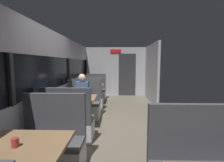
# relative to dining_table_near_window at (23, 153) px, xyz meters

# --- Properties ---
(ground_plane) EXTENTS (3.30, 9.20, 0.02)m
(ground_plane) POSITION_rel_dining_table_near_window_xyz_m (0.89, 2.09, -0.65)
(ground_plane) COLOR #665B4C
(carriage_window_panel_left) EXTENTS (0.09, 8.48, 2.30)m
(carriage_window_panel_left) POSITION_rel_dining_table_near_window_xyz_m (-0.56, 2.09, 0.47)
(carriage_window_panel_left) COLOR #B2B2B7
(carriage_window_panel_left) RESTS_ON ground_plane
(carriage_end_bulkhead) EXTENTS (2.90, 0.11, 2.30)m
(carriage_end_bulkhead) POSITION_rel_dining_table_near_window_xyz_m (0.95, 6.28, 0.50)
(carriage_end_bulkhead) COLOR #B2B2B7
(carriage_end_bulkhead) RESTS_ON ground_plane
(carriage_aisle_panel_right) EXTENTS (0.08, 2.40, 2.30)m
(carriage_aisle_panel_right) POSITION_rel_dining_table_near_window_xyz_m (2.34, 5.09, 0.51)
(carriage_aisle_panel_right) COLOR #B2B2B7
(carriage_aisle_panel_right) RESTS_ON ground_plane
(dining_table_near_window) EXTENTS (0.90, 0.70, 0.74)m
(dining_table_near_window) POSITION_rel_dining_table_near_window_xyz_m (0.00, 0.00, 0.00)
(dining_table_near_window) COLOR #9E9EA3
(dining_table_near_window) RESTS_ON ground_plane
(bench_near_window_facing_entry) EXTENTS (0.95, 0.50, 1.10)m
(bench_near_window_facing_entry) POSITION_rel_dining_table_near_window_xyz_m (0.00, 0.70, -0.31)
(bench_near_window_facing_entry) COLOR silver
(bench_near_window_facing_entry) RESTS_ON ground_plane
(dining_table_mid_window) EXTENTS (0.90, 0.70, 0.74)m
(dining_table_mid_window) POSITION_rel_dining_table_near_window_xyz_m (0.00, 2.28, 0.00)
(dining_table_mid_window) COLOR #9E9EA3
(dining_table_mid_window) RESTS_ON ground_plane
(bench_mid_window_facing_end) EXTENTS (0.95, 0.50, 1.10)m
(bench_mid_window_facing_end) POSITION_rel_dining_table_near_window_xyz_m (0.00, 1.59, -0.31)
(bench_mid_window_facing_end) COLOR silver
(bench_mid_window_facing_end) RESTS_ON ground_plane
(bench_mid_window_facing_entry) EXTENTS (0.95, 0.50, 1.10)m
(bench_mid_window_facing_entry) POSITION_rel_dining_table_near_window_xyz_m (0.00, 2.98, -0.31)
(bench_mid_window_facing_entry) COLOR silver
(bench_mid_window_facing_entry) RESTS_ON ground_plane
(dining_table_far_window) EXTENTS (0.90, 0.70, 0.74)m
(dining_table_far_window) POSITION_rel_dining_table_near_window_xyz_m (0.00, 4.57, 0.00)
(dining_table_far_window) COLOR #9E9EA3
(dining_table_far_window) RESTS_ON ground_plane
(bench_far_window_facing_end) EXTENTS (0.95, 0.50, 1.10)m
(bench_far_window_facing_end) POSITION_rel_dining_table_near_window_xyz_m (0.00, 3.87, -0.31)
(bench_far_window_facing_end) COLOR silver
(bench_far_window_facing_end) RESTS_ON ground_plane
(bench_far_window_facing_entry) EXTENTS (0.95, 0.50, 1.10)m
(bench_far_window_facing_entry) POSITION_rel_dining_table_near_window_xyz_m (0.00, 5.27, -0.31)
(bench_far_window_facing_entry) COLOR silver
(bench_far_window_facing_entry) RESTS_ON ground_plane
(seated_passenger) EXTENTS (0.47, 0.55, 1.26)m
(seated_passenger) POSITION_rel_dining_table_near_window_xyz_m (0.00, 2.91, -0.10)
(seated_passenger) COLOR #26262D
(seated_passenger) RESTS_ON ground_plane
(coffee_cup_primary) EXTENTS (0.07, 0.07, 0.09)m
(coffee_cup_primary) POSITION_rel_dining_table_near_window_xyz_m (-0.03, -0.06, 0.15)
(coffee_cup_primary) COLOR #B23333
(coffee_cup_primary) RESTS_ON dining_table_near_window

